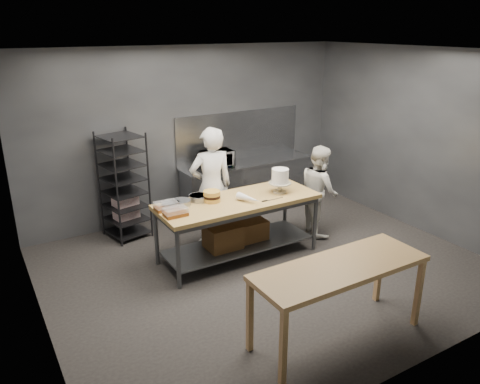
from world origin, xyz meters
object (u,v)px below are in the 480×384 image
object	(u,v)px
chef_behind	(211,187)
frosted_cake_stand	(280,178)
speed_rack	(124,187)
chef_right	(319,190)
microwave	(217,159)
near_counter	(340,272)
work_table	(237,221)
layer_cake	(212,196)

from	to	relation	value
chef_behind	frosted_cake_stand	world-z (taller)	chef_behind
speed_rack	chef_right	size ratio (longest dim) A/B	1.17
speed_rack	microwave	world-z (taller)	speed_rack
chef_right	chef_behind	bearing A→B (deg)	90.07
near_counter	frosted_cake_stand	size ratio (longest dim) A/B	5.41
microwave	speed_rack	bearing A→B (deg)	-177.37
near_counter	speed_rack	size ratio (longest dim) A/B	1.14
chef_right	frosted_cake_stand	size ratio (longest dim) A/B	4.04
near_counter	chef_behind	size ratio (longest dim) A/B	1.06
work_table	microwave	bearing A→B (deg)	71.24
work_table	layer_cake	distance (m)	0.56
chef_behind	chef_right	bearing A→B (deg)	170.00
near_counter	frosted_cake_stand	distance (m)	2.32
microwave	layer_cake	distance (m)	1.79
chef_behind	frosted_cake_stand	xyz separation A→B (m)	(0.81, -0.69, 0.21)
chef_behind	microwave	distance (m)	1.23
near_counter	chef_behind	world-z (taller)	chef_behind
speed_rack	frosted_cake_stand	distance (m)	2.52
work_table	layer_cake	size ratio (longest dim) A/B	9.81
chef_right	work_table	bearing A→B (deg)	110.31
work_table	near_counter	world-z (taller)	work_table
speed_rack	chef_right	xyz separation A→B (m)	(2.80, -1.49, -0.11)
layer_cake	microwave	bearing A→B (deg)	59.42
work_table	frosted_cake_stand	distance (m)	0.92
speed_rack	frosted_cake_stand	world-z (taller)	speed_rack
speed_rack	microwave	xyz separation A→B (m)	(1.74, 0.08, 0.19)
chef_behind	chef_right	xyz separation A→B (m)	(1.71, -0.54, -0.20)
work_table	chef_behind	bearing A→B (deg)	99.02
near_counter	work_table	bearing A→B (deg)	89.22
speed_rack	layer_cake	distance (m)	1.69
chef_behind	frosted_cake_stand	bearing A→B (deg)	147.05
chef_behind	work_table	bearing A→B (deg)	106.45
speed_rack	chef_right	world-z (taller)	speed_rack
work_table	chef_behind	world-z (taller)	chef_behind
work_table	speed_rack	size ratio (longest dim) A/B	1.37
chef_right	near_counter	bearing A→B (deg)	162.09
chef_right	layer_cake	size ratio (longest dim) A/B	6.11
chef_behind	speed_rack	bearing A→B (deg)	-33.97
work_table	chef_behind	size ratio (longest dim) A/B	1.27
frosted_cake_stand	layer_cake	bearing A→B (deg)	170.36
microwave	frosted_cake_stand	world-z (taller)	frosted_cake_stand
near_counter	microwave	distance (m)	3.94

